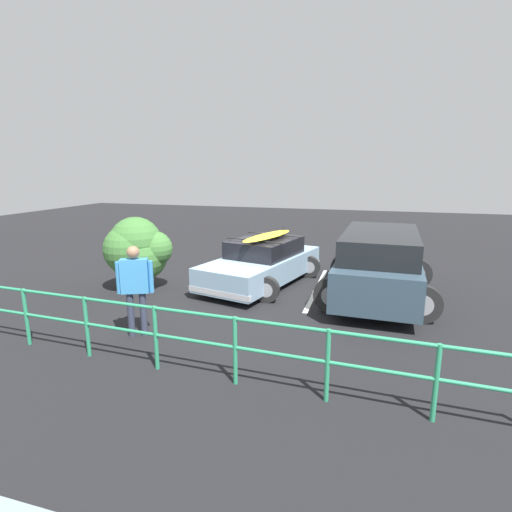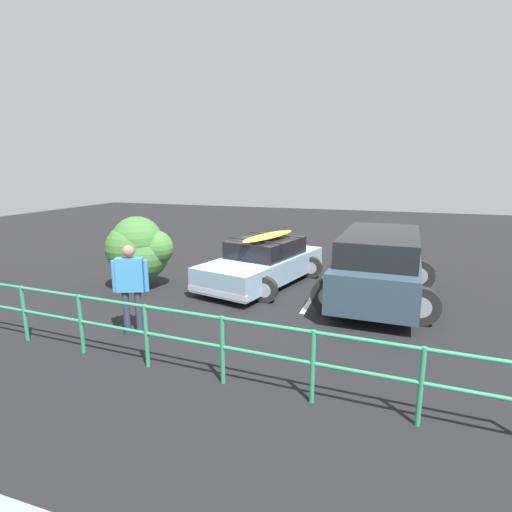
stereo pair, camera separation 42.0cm
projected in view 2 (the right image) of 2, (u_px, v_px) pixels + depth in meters
name	position (u px, v px, depth m)	size (l,w,h in m)	color
ground_plane	(258.00, 287.00, 11.32)	(44.00, 44.00, 0.02)	black
parking_stripe	(317.00, 289.00, 11.07)	(4.08, 0.12, 0.00)	silver
sedan_car	(264.00, 262.00, 11.47)	(3.06, 4.66, 1.58)	#8CADC6
suv_car	(379.00, 265.00, 9.93)	(2.89, 4.69, 1.75)	#334756
person_bystander	(130.00, 281.00, 7.87)	(0.66, 0.40, 1.83)	#33384C
railing_fence	(182.00, 333.00, 6.34)	(9.95, 0.60, 1.10)	#2D9366
bush_near_left	(139.00, 250.00, 10.95)	(1.77, 1.60, 2.01)	brown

